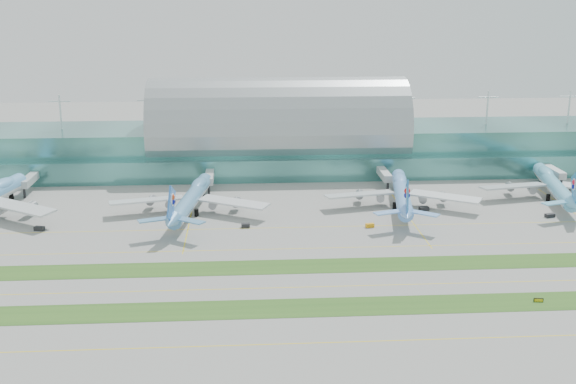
{
  "coord_description": "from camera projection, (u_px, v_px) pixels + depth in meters",
  "views": [
    {
      "loc": [
        -16.61,
        -204.54,
        81.78
      ],
      "look_at": [
        0.0,
        55.0,
        9.0
      ],
      "focal_mm": 45.0,
      "sensor_mm": 36.0,
      "label": 1
    }
  ],
  "objects": [
    {
      "name": "gse_c",
      "position": [
        184.0,
        219.0,
        265.64
      ],
      "size": [
        3.48,
        2.46,
        1.45
      ],
      "primitive_type": "cube",
      "rotation": [
        0.0,
        0.0,
        0.25
      ],
      "color": "black",
      "rests_on": "ground"
    },
    {
      "name": "ground",
      "position": [
        300.0,
        269.0,
        219.63
      ],
      "size": [
        700.0,
        700.0,
        0.0
      ],
      "primitive_type": "plane",
      "color": "gray",
      "rests_on": "ground"
    },
    {
      "name": "airliner_c",
      "position": [
        402.0,
        192.0,
        281.32
      ],
      "size": [
        59.97,
        68.76,
        18.98
      ],
      "rotation": [
        0.0,
        0.0,
        -0.16
      ],
      "color": "#71ACFA",
      "rests_on": "ground"
    },
    {
      "name": "gse_g",
      "position": [
        550.0,
        215.0,
        269.62
      ],
      "size": [
        3.98,
        2.73,
        1.35
      ],
      "primitive_type": "cube",
      "rotation": [
        0.0,
        0.0,
        0.25
      ],
      "color": "black",
      "rests_on": "ground"
    },
    {
      "name": "taxiline_d",
      "position": [
        291.0,
        227.0,
        258.07
      ],
      "size": [
        420.0,
        0.35,
        0.01
      ],
      "primitive_type": "cube",
      "color": "yellow",
      "rests_on": "ground"
    },
    {
      "name": "gse_e",
      "position": [
        370.0,
        225.0,
        258.05
      ],
      "size": [
        3.24,
        2.06,
        1.41
      ],
      "primitive_type": "cube",
      "rotation": [
        0.0,
        0.0,
        0.21
      ],
      "color": "orange",
      "rests_on": "ground"
    },
    {
      "name": "airliner_d",
      "position": [
        554.0,
        185.0,
        292.45
      ],
      "size": [
        60.05,
        68.98,
        19.08
      ],
      "rotation": [
        0.0,
        0.0,
        -0.19
      ],
      "color": "#67BDE3",
      "rests_on": "ground"
    },
    {
      "name": "taxiway_sign_east",
      "position": [
        538.0,
        300.0,
        196.21
      ],
      "size": [
        2.62,
        0.68,
        1.1
      ],
      "rotation": [
        0.0,
        0.0,
        -0.15
      ],
      "color": "black",
      "rests_on": "ground"
    },
    {
      "name": "taxiline_a",
      "position": [
        315.0,
        343.0,
        173.5
      ],
      "size": [
        420.0,
        0.35,
        0.01
      ],
      "primitive_type": "cube",
      "color": "yellow",
      "rests_on": "ground"
    },
    {
      "name": "grass_strip_near",
      "position": [
        308.0,
        308.0,
        192.71
      ],
      "size": [
        420.0,
        12.0,
        0.08
      ],
      "primitive_type": "cube",
      "color": "#2D591E",
      "rests_on": "ground"
    },
    {
      "name": "terminal",
      "position": [
        278.0,
        139.0,
        339.57
      ],
      "size": [
        340.0,
        69.1,
        36.0
      ],
      "color": "#3D7A75",
      "rests_on": "ground"
    },
    {
      "name": "grass_strip_far",
      "position": [
        299.0,
        266.0,
        221.54
      ],
      "size": [
        420.0,
        12.0,
        0.08
      ],
      "primitive_type": "cube",
      "color": "#2D591E",
      "rests_on": "ground"
    },
    {
      "name": "gse_f",
      "position": [
        424.0,
        209.0,
        277.76
      ],
      "size": [
        4.03,
        2.97,
        1.52
      ],
      "primitive_type": "cube",
      "rotation": [
        0.0,
        0.0,
        0.25
      ],
      "color": "black",
      "rests_on": "ground"
    },
    {
      "name": "airliner_b",
      "position": [
        191.0,
        198.0,
        273.46
      ],
      "size": [
        60.96,
        69.78,
        19.23
      ],
      "rotation": [
        0.0,
        0.0,
        -0.14
      ],
      "color": "#5A95C6",
      "rests_on": "ground"
    },
    {
      "name": "gse_b",
      "position": [
        39.0,
        229.0,
        254.66
      ],
      "size": [
        3.93,
        2.8,
        1.43
      ],
      "primitive_type": "cube",
      "rotation": [
        0.0,
        0.0,
        -0.29
      ],
      "color": "black",
      "rests_on": "ground"
    },
    {
      "name": "gse_d",
      "position": [
        246.0,
        225.0,
        257.94
      ],
      "size": [
        3.09,
        1.89,
        1.48
      ],
      "primitive_type": "cube",
      "rotation": [
        0.0,
        0.0,
        0.03
      ],
      "color": "black",
      "rests_on": "ground"
    },
    {
      "name": "taxiline_b",
      "position": [
        303.0,
        287.0,
        206.17
      ],
      "size": [
        420.0,
        0.35,
        0.01
      ],
      "primitive_type": "cube",
      "color": "yellow",
      "rests_on": "ground"
    },
    {
      "name": "taxiline_c",
      "position": [
        295.0,
        249.0,
        236.93
      ],
      "size": [
        420.0,
        0.35,
        0.01
      ],
      "primitive_type": "cube",
      "color": "yellow",
      "rests_on": "ground"
    }
  ]
}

